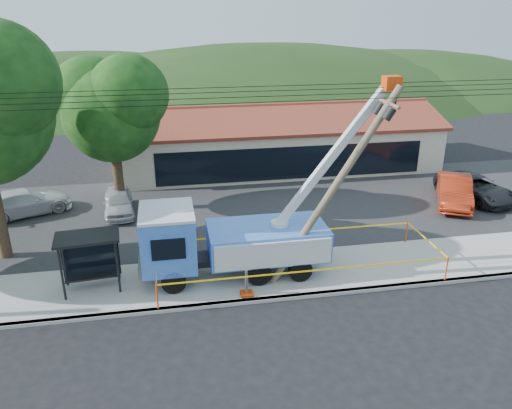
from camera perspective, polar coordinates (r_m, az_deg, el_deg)
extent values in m
plane|color=black|center=(19.06, 4.32, -14.14)|extent=(120.00, 120.00, 0.00)
cube|color=#A7A69C|center=(20.70, 2.85, -10.63)|extent=(60.00, 0.25, 0.15)
cube|color=#A7A69C|center=(22.29, 1.74, -8.06)|extent=(60.00, 4.00, 0.15)
cube|color=#28282B|center=(29.38, -1.51, -0.44)|extent=(60.00, 12.00, 0.10)
cube|color=#B9AB93|center=(37.05, 2.67, 6.97)|extent=(22.00, 8.00, 3.40)
cube|color=black|center=(33.37, 4.21, 4.77)|extent=(18.04, 0.08, 2.21)
cube|color=maroon|center=(34.64, 3.48, 9.65)|extent=(22.50, 4.53, 1.52)
cube|color=maroon|center=(38.46, 2.05, 10.89)|extent=(22.50, 4.53, 1.52)
cube|color=maroon|center=(36.42, 2.75, 11.31)|extent=(22.50, 0.30, 0.25)
cylinder|color=#332316|center=(29.46, -15.46, 3.04)|extent=(0.56, 0.56, 4.18)
sphere|color=black|center=(28.55, -16.19, 9.91)|extent=(5.25, 5.25, 5.25)
sphere|color=black|center=(29.20, -18.36, 11.82)|extent=(4.20, 4.20, 4.20)
sphere|color=black|center=(27.58, -14.35, 12.11)|extent=(4.20, 4.20, 4.20)
ellipsoid|color=#1B3212|center=(71.59, -19.40, 11.63)|extent=(78.40, 56.00, 28.00)
ellipsoid|color=#1B3212|center=(72.17, 1.06, 12.90)|extent=(89.60, 64.00, 32.00)
ellipsoid|color=#1B3212|center=(78.57, 15.88, 12.83)|extent=(72.80, 52.00, 26.00)
cylinder|color=black|center=(18.74, 2.60, 11.66)|extent=(60.00, 0.02, 0.02)
cylinder|color=black|center=(19.20, 2.26, 12.28)|extent=(60.00, 0.02, 0.02)
cylinder|color=black|center=(19.67, 1.94, 12.86)|extent=(60.00, 0.02, 0.02)
cylinder|color=black|center=(20.03, 1.70, 13.38)|extent=(60.00, 0.02, 0.02)
cylinder|color=black|center=(20.92, -9.40, -8.65)|extent=(1.01, 0.34, 1.01)
cylinder|color=black|center=(22.98, -9.57, -5.72)|extent=(1.01, 0.34, 1.01)
cylinder|color=black|center=(21.20, 0.38, -7.88)|extent=(1.01, 0.34, 1.01)
cylinder|color=black|center=(23.24, -0.70, -5.06)|extent=(1.01, 0.34, 1.01)
cylinder|color=black|center=(21.56, 5.10, -7.43)|extent=(1.01, 0.34, 1.01)
cylinder|color=black|center=(23.57, 3.60, -4.70)|extent=(1.01, 0.34, 1.01)
cube|color=black|center=(21.98, -1.91, -5.91)|extent=(7.38, 1.12, 0.28)
cube|color=#3B73D2|center=(21.31, -10.02, -3.85)|extent=(2.24, 2.68, 2.35)
cube|color=silver|center=(20.81, -10.24, -0.79)|extent=(2.24, 2.68, 0.13)
cube|color=black|center=(21.27, -12.91, -3.62)|extent=(0.09, 2.01, 1.01)
cube|color=gray|center=(21.75, -12.97, -6.17)|extent=(0.17, 2.57, 0.56)
cube|color=#3B73D2|center=(21.87, 1.26, -4.09)|extent=(5.14, 2.68, 1.34)
cylinder|color=silver|center=(21.77, 2.71, -2.78)|extent=(0.78, 0.78, 0.67)
cube|color=silver|center=(21.25, 8.75, 5.62)|extent=(4.70, 0.31, 6.06)
cube|color=gray|center=(21.28, 9.66, 6.37)|extent=(2.83, 0.20, 3.65)
cube|color=#DC3F0B|center=(21.27, 15.25, 13.25)|extent=(0.67, 0.56, 0.56)
cube|color=#DC3F0B|center=(20.72, -1.09, -10.13)|extent=(0.50, 0.50, 0.09)
cube|color=#DC3F0B|center=(24.50, 4.19, -4.82)|extent=(0.50, 0.50, 0.09)
cylinder|color=brown|center=(20.57, 8.82, 1.77)|extent=(5.23, 0.31, 8.29)
cube|color=brown|center=(20.47, 14.99, 11.07)|extent=(0.16, 1.75, 0.16)
cylinder|color=black|center=(20.88, 13.86, 10.56)|extent=(0.55, 0.35, 0.60)
cylinder|color=black|center=(20.01, 14.97, 9.98)|extent=(0.55, 0.35, 0.60)
cylinder|color=black|center=(21.28, -21.31, -7.44)|extent=(0.11, 0.11, 2.33)
cylinder|color=black|center=(21.12, -15.54, -6.91)|extent=(0.11, 0.11, 2.33)
cylinder|color=black|center=(22.31, -21.10, -6.02)|extent=(0.11, 0.11, 2.33)
cylinder|color=black|center=(22.15, -15.61, -5.50)|extent=(0.11, 0.11, 2.33)
cube|color=black|center=(21.16, -18.78, -3.56)|extent=(2.66, 1.78, 0.12)
cube|color=black|center=(22.25, -18.36, -5.71)|extent=(2.32, 0.26, 1.94)
cube|color=black|center=(21.98, -18.20, -7.91)|extent=(2.16, 0.58, 0.08)
cylinder|color=#DC3F0B|center=(19.97, -11.23, -10.29)|extent=(0.07, 0.07, 1.10)
cylinder|color=#DC3F0B|center=(22.99, 20.94, -6.87)|extent=(0.07, 0.07, 1.10)
cylinder|color=#DC3F0B|center=(25.88, 16.83, -3.06)|extent=(0.07, 0.07, 1.10)
cylinder|color=#DC3F0B|center=(23.24, -11.22, -5.42)|extent=(0.07, 0.07, 1.10)
cube|color=#E9B70C|center=(20.40, 6.15, -7.60)|extent=(12.18, 0.01, 0.07)
cube|color=#E9B70C|center=(24.20, 18.90, -3.80)|extent=(0.01, 3.75, 0.07)
cube|color=#E9B70C|center=(23.61, 3.62, -3.22)|extent=(12.18, 0.01, 0.07)
cube|color=#E9B70C|center=(21.35, -11.32, -6.51)|extent=(0.01, 3.75, 0.07)
imported|color=silver|center=(29.65, -15.29, -1.14)|extent=(1.97, 4.13, 1.36)
imported|color=#9D260F|center=(32.19, 21.51, -0.09)|extent=(3.92, 5.38, 1.69)
imported|color=silver|center=(31.32, -24.73, -1.19)|extent=(5.42, 3.98, 1.46)
imported|color=black|center=(33.52, 23.57, 0.44)|extent=(3.51, 5.63, 1.45)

